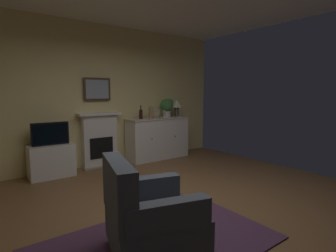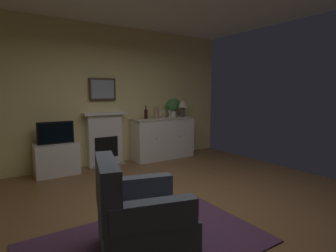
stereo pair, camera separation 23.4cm
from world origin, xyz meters
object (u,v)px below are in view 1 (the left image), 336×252
at_px(wine_glass_right, 164,112).
at_px(armchair, 148,216).
at_px(wine_glass_center, 159,112).
at_px(wine_bottle, 141,114).
at_px(tv_cabinet, 52,161).
at_px(potted_plant_small, 167,106).
at_px(sideboard_cabinet, 158,138).
at_px(table_lamp, 177,105).
at_px(tv_set, 50,134).
at_px(framed_picture, 97,89).
at_px(wine_glass_left, 155,113).
at_px(fireplace_unit, 100,140).
at_px(vase_decorative, 151,112).

relative_size(wine_glass_right, armchair, 0.17).
bearing_deg(wine_glass_center, wine_bottle, 179.80).
xyz_separation_m(tv_cabinet, potted_plant_small, (2.58, 0.03, 0.90)).
distance_m(sideboard_cabinet, table_lamp, 0.92).
xyz_separation_m(sideboard_cabinet, table_lamp, (0.54, 0.00, 0.74)).
bearing_deg(tv_set, tv_cabinet, 90.00).
distance_m(framed_picture, wine_glass_left, 1.36).
bearing_deg(tv_cabinet, wine_bottle, 0.30).
height_order(sideboard_cabinet, armchair, sideboard_cabinet).
relative_size(fireplace_unit, table_lamp, 2.75).
bearing_deg(wine_glass_left, wine_glass_right, -7.73).
bearing_deg(sideboard_cabinet, armchair, -125.86).
bearing_deg(wine_bottle, tv_set, -178.99).
distance_m(framed_picture, tv_cabinet, 1.62).
bearing_deg(tv_set, wine_glass_center, 0.77).
relative_size(fireplace_unit, wine_glass_left, 6.67).
bearing_deg(potted_plant_small, wine_glass_right, -150.84).
height_order(sideboard_cabinet, wine_bottle, wine_bottle).
height_order(wine_glass_right, vase_decorative, vase_decorative).
bearing_deg(vase_decorative, wine_glass_left, 16.89).
bearing_deg(wine_glass_left, framed_picture, 169.56).
bearing_deg(wine_glass_right, tv_set, 179.34).
relative_size(tv_cabinet, potted_plant_small, 1.74).
xyz_separation_m(sideboard_cabinet, wine_glass_center, (0.04, 0.02, 0.59)).
bearing_deg(tv_set, wine_bottle, 1.01).
xyz_separation_m(framed_picture, wine_glass_center, (1.35, -0.20, -0.51)).
xyz_separation_m(vase_decorative, tv_cabinet, (-2.08, 0.06, -0.78)).
bearing_deg(wine_bottle, wine_glass_left, -5.00).
relative_size(potted_plant_small, armchair, 0.44).
distance_m(wine_bottle, wine_glass_center, 0.47).
xyz_separation_m(framed_picture, vase_decorative, (1.10, -0.27, -0.49)).
xyz_separation_m(fireplace_unit, wine_bottle, (0.89, -0.15, 0.49)).
bearing_deg(vase_decorative, table_lamp, 3.78).
height_order(wine_bottle, tv_cabinet, wine_bottle).
bearing_deg(sideboard_cabinet, tv_cabinet, 179.62).
bearing_deg(wine_glass_right, fireplace_unit, 171.69).
distance_m(table_lamp, wine_glass_center, 0.53).
relative_size(wine_bottle, wine_glass_center, 1.76).
xyz_separation_m(fireplace_unit, wine_glass_left, (1.24, -0.18, 0.50)).
distance_m(wine_glass_left, potted_plant_small, 0.39).
height_order(wine_glass_right, potted_plant_small, potted_plant_small).
bearing_deg(potted_plant_small, sideboard_cabinet, -171.27).
bearing_deg(wine_glass_left, potted_plant_small, 8.06).
height_order(tv_set, armchair, tv_set).
xyz_separation_m(table_lamp, wine_glass_left, (-0.61, -0.01, -0.16)).
bearing_deg(sideboard_cabinet, wine_bottle, 176.71).
distance_m(tv_cabinet, potted_plant_small, 2.74).
distance_m(fireplace_unit, wine_bottle, 1.02).
xyz_separation_m(wine_bottle, vase_decorative, (0.21, -0.07, 0.03)).
height_order(tv_cabinet, armchair, armchair).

